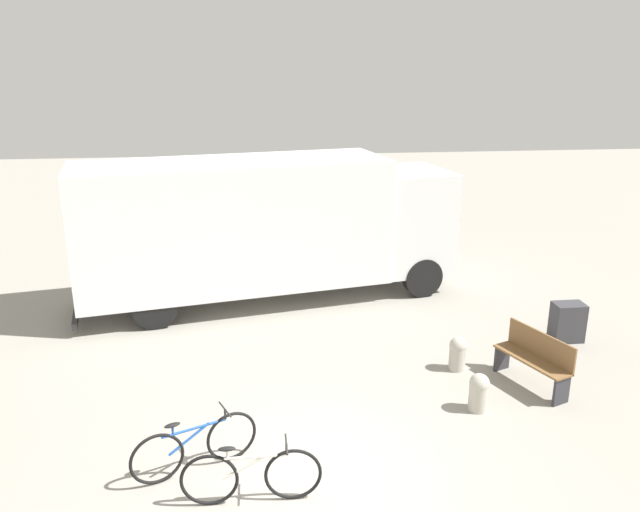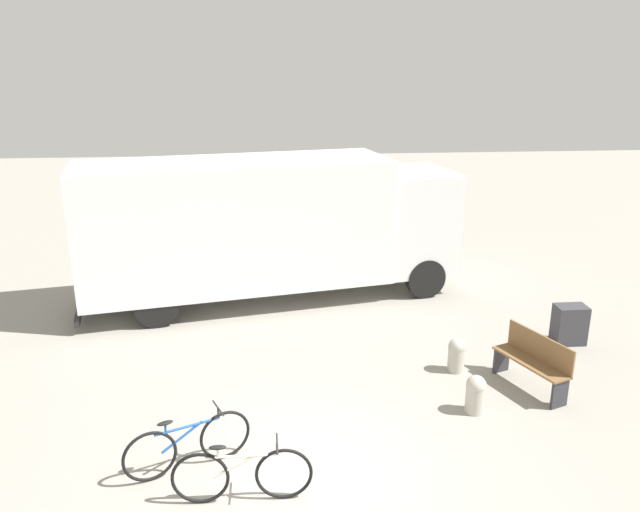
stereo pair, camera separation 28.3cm
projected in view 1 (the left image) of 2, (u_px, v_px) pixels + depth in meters
The scene contains 8 objects.
ground_plane at pixel (314, 479), 8.48m from camera, with size 60.00×60.00×0.00m, color gray.
delivery_truck at pixel (266, 224), 14.32m from camera, with size 8.98×3.76×3.32m.
park_bench at pixel (535, 358), 10.77m from camera, with size 0.91×1.51×0.98m.
bicycle_near at pixel (195, 446), 8.53m from camera, with size 1.68×0.76×0.84m.
bicycle_middle at pixel (251, 476), 7.93m from camera, with size 1.81×0.44×0.84m.
bollard_near_bench at pixel (479, 391), 10.05m from camera, with size 0.32×0.32×0.64m.
bollard_far_bench at pixel (458, 352), 11.37m from camera, with size 0.32×0.32×0.64m.
utility_box at pixel (567, 322), 12.55m from camera, with size 0.61×0.41×0.79m.
Camera 1 is at (-0.74, -7.12, 5.46)m, focal length 35.00 mm.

